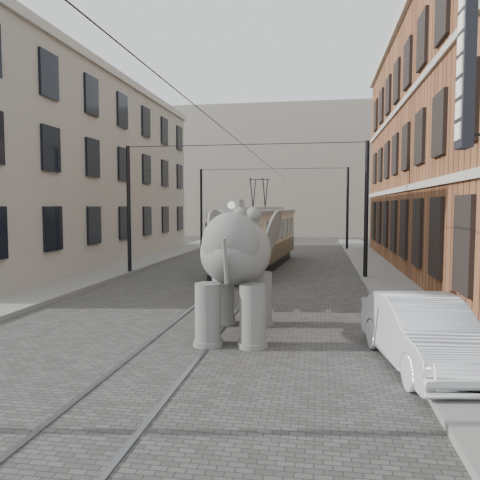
# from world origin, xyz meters

# --- Properties ---
(ground) EXTENTS (120.00, 120.00, 0.00)m
(ground) POSITION_xyz_m (0.00, 0.00, 0.00)
(ground) COLOR #474542
(tram_rails) EXTENTS (1.54, 80.00, 0.02)m
(tram_rails) POSITION_xyz_m (0.00, 0.00, 0.01)
(tram_rails) COLOR slate
(tram_rails) RESTS_ON ground
(sidewalk_right) EXTENTS (2.00, 60.00, 0.15)m
(sidewalk_right) POSITION_xyz_m (6.00, 0.00, 0.07)
(sidewalk_right) COLOR slate
(sidewalk_right) RESTS_ON ground
(sidewalk_left) EXTENTS (2.00, 60.00, 0.15)m
(sidewalk_left) POSITION_xyz_m (-6.50, 0.00, 0.07)
(sidewalk_left) COLOR slate
(sidewalk_left) RESTS_ON ground
(stucco_building) EXTENTS (7.00, 24.00, 10.00)m
(stucco_building) POSITION_xyz_m (-11.00, 10.00, 5.00)
(stucco_building) COLOR #A19886
(stucco_building) RESTS_ON ground
(distant_block) EXTENTS (28.00, 10.00, 14.00)m
(distant_block) POSITION_xyz_m (0.00, 40.00, 7.00)
(distant_block) COLOR #A19886
(distant_block) RESTS_ON ground
(catenary) EXTENTS (11.00, 30.20, 6.00)m
(catenary) POSITION_xyz_m (-0.20, 5.00, 3.00)
(catenary) COLOR black
(catenary) RESTS_ON ground
(tram) EXTENTS (3.29, 11.82, 4.63)m
(tram) POSITION_xyz_m (0.11, 9.48, 2.32)
(tram) COLOR beige
(tram) RESTS_ON ground
(elephant) EXTENTS (3.03, 5.32, 3.21)m
(elephant) POSITION_xyz_m (1.19, -3.70, 1.60)
(elephant) COLOR #5C5A55
(elephant) RESTS_ON ground
(parked_car) EXTENTS (2.13, 4.44, 1.41)m
(parked_car) POSITION_xyz_m (5.26, -5.52, 0.70)
(parked_car) COLOR silver
(parked_car) RESTS_ON ground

